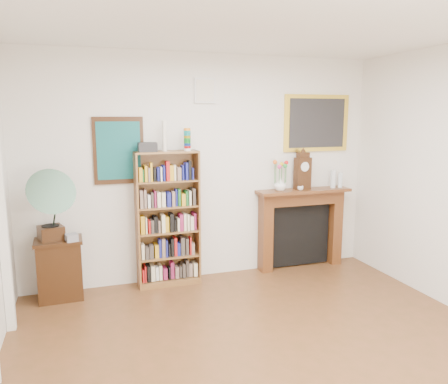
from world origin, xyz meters
name	(u,v)px	position (x,y,z in m)	size (l,w,h in m)	color
room	(300,208)	(0.00, 0.00, 1.40)	(4.51, 5.01, 2.81)	#543719
teal_poster	(119,151)	(-1.05, 2.48, 1.65)	(0.58, 0.04, 0.78)	black
small_picture	(205,91)	(0.00, 2.48, 2.35)	(0.26, 0.04, 0.30)	white
gilt_painting	(317,123)	(1.55, 2.48, 1.95)	(0.95, 0.04, 0.75)	yellow
bookshelf	(168,211)	(-0.52, 2.34, 0.91)	(0.75, 0.27, 1.89)	brown
side_cabinet	(60,269)	(-1.77, 2.29, 0.35)	(0.51, 0.37, 0.69)	black
fireplace	(301,221)	(1.32, 2.40, 0.63)	(1.29, 0.31, 1.08)	#4D2712
gramophone	(48,201)	(-1.83, 2.18, 1.15)	(0.65, 0.74, 0.82)	black
cd_stack	(72,238)	(-1.62, 2.18, 0.73)	(0.12, 0.12, 0.08)	#A7A7B3
mantel_clock	(303,172)	(1.31, 2.37, 1.32)	(0.22, 0.14, 0.49)	black
flower_vase	(280,185)	(0.97, 2.35, 1.17)	(0.16, 0.16, 0.16)	white
teacup	(300,188)	(1.24, 2.30, 1.11)	(0.08, 0.08, 0.06)	silver
bottle_left	(333,179)	(1.76, 2.35, 1.20)	(0.07, 0.07, 0.24)	silver
bottle_right	(340,180)	(1.87, 2.34, 1.18)	(0.06, 0.06, 0.20)	silver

